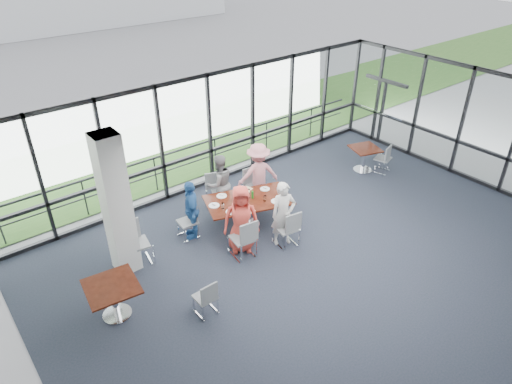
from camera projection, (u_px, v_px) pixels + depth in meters
floor at (340, 270)px, 10.01m from camera, size 12.00×10.00×0.02m
ceiling at (357, 136)px, 8.35m from camera, size 12.00×10.00×0.04m
wall_left at (40, 365)px, 5.97m from camera, size 0.10×10.00×3.20m
curtain_wall_back at (210, 131)px, 12.52m from camera, size 12.00×0.10×3.20m
curtain_wall_right at (496, 133)px, 12.38m from camera, size 0.10×10.00×3.20m
exit_door at (382, 113)px, 15.17m from camera, size 0.12×1.60×2.10m
structural_column at (117, 206)px, 9.26m from camera, size 0.50×0.50×3.20m
apron at (136, 129)px, 16.70m from camera, size 80.00×70.00×0.02m
grass_strip at (163, 146)px, 15.35m from camera, size 80.00×5.00×0.01m
guard_rail at (200, 159)px, 13.49m from camera, size 12.00×0.06×0.06m
main_table at (248, 203)px, 11.13m from camera, size 2.31×1.73×0.75m
side_table_left at (112, 290)px, 8.53m from camera, size 1.06×1.06×0.75m
side_table_right at (365, 152)px, 13.61m from camera, size 0.99×0.99×0.75m
diner_near_left at (241, 219)px, 10.21m from camera, size 0.97×0.87×1.66m
diner_near_right at (283, 214)px, 10.44m from camera, size 0.69×0.60×1.60m
diner_far_left at (219, 184)px, 11.63m from camera, size 0.82×0.55×1.59m
diner_far_right at (258, 174)px, 11.96m from camera, size 1.23×0.91×1.70m
diner_end at (191, 209)px, 10.69m from camera, size 0.82×1.00×1.50m
chair_main_nl at (242, 238)px, 10.17m from camera, size 0.53×0.53×0.96m
chair_main_nr at (286, 228)px, 10.55m from camera, size 0.51×0.51×0.91m
chair_main_fl at (221, 191)px, 11.92m from camera, size 0.61×0.61×0.95m
chair_main_fr at (255, 186)px, 12.23m from camera, size 0.47×0.47×0.89m
chair_main_end at (187, 222)px, 10.82m from camera, size 0.45×0.45×0.85m
chair_spare_la at (205, 297)px, 8.73m from camera, size 0.39×0.39×0.79m
chair_spare_lb at (137, 244)px, 9.96m from camera, size 0.57×0.57×1.01m
chair_spare_r at (383, 158)px, 13.62m from camera, size 0.55×0.55×0.89m
plate_nl at (231, 212)px, 10.60m from camera, size 0.27×0.27×0.01m
plate_nr at (277, 201)px, 10.98m from camera, size 0.26×0.26×0.01m
plate_fl at (222, 196)px, 11.19m from camera, size 0.26×0.26×0.01m
plate_fr at (265, 189)px, 11.48m from camera, size 0.24×0.24×0.01m
plate_end at (214, 206)px, 10.82m from camera, size 0.26×0.26×0.01m
tumbler_a at (241, 204)px, 10.76m from camera, size 0.07×0.07×0.15m
tumbler_b at (265, 198)px, 10.98m from camera, size 0.07×0.07×0.14m
tumbler_c at (249, 192)px, 11.26m from camera, size 0.07×0.07×0.13m
tumbler_d at (223, 206)px, 10.70m from camera, size 0.07×0.07×0.14m
menu_a at (248, 212)px, 10.60m from camera, size 0.35×0.27×0.00m
menu_b at (283, 198)px, 11.11m from camera, size 0.34×0.34×0.00m
menu_c at (246, 190)px, 11.46m from camera, size 0.36×0.29×0.00m
condiment_caddy at (248, 197)px, 11.11m from camera, size 0.10×0.07×0.04m
ketchup_bottle at (247, 195)px, 11.07m from camera, size 0.06×0.06×0.18m
green_bottle at (253, 195)px, 11.07m from camera, size 0.05×0.05×0.20m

